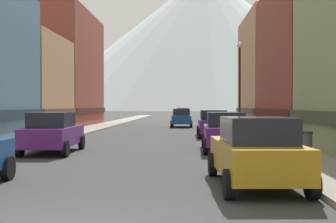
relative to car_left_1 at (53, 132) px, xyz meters
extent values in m
cube|color=gray|center=(-2.45, 22.59, -0.82)|extent=(2.50, 100.00, 0.15)
cube|color=gray|center=(10.05, 22.59, -0.82)|extent=(2.50, 100.00, 0.15)
cube|color=tan|center=(-7.22, 14.07, 2.79)|extent=(7.05, 8.53, 7.38)
cube|color=brown|center=(-7.22, 14.07, 0.70)|extent=(7.35, 8.53, 0.50)
cube|color=brown|center=(-6.88, 25.26, 4.80)|extent=(6.36, 13.35, 11.41)
cube|color=#3B1B16|center=(-6.88, 25.26, 0.70)|extent=(6.66, 13.35, 0.50)
cube|color=tan|center=(16.11, 22.09, 4.26)|extent=(9.63, 11.86, 10.33)
cube|color=brown|center=(16.11, 22.09, 0.70)|extent=(9.93, 11.86, 0.50)
cylinder|color=black|center=(0.88, -7.08, -0.56)|extent=(0.23, 0.68, 0.68)
cube|color=#591E72|center=(0.00, 0.06, -0.16)|extent=(2.00, 4.46, 0.80)
cube|color=#1E232D|center=(0.01, -0.19, 0.56)|extent=(1.68, 2.26, 0.64)
cylinder|color=black|center=(-0.98, 1.68, -0.56)|extent=(0.24, 0.69, 0.68)
cylinder|color=black|center=(0.86, 1.74, -0.56)|extent=(0.24, 0.69, 0.68)
cylinder|color=black|center=(-0.86, -1.62, -0.56)|extent=(0.24, 0.69, 0.68)
cylinder|color=black|center=(0.98, -1.55, -0.56)|extent=(0.24, 0.69, 0.68)
cube|color=#B28419|center=(7.60, -7.68, -0.16)|extent=(2.05, 4.49, 0.80)
cube|color=#1E232D|center=(7.61, -7.93, 0.56)|extent=(1.71, 2.28, 0.64)
cylinder|color=black|center=(6.60, -6.07, -0.56)|extent=(0.25, 0.69, 0.68)
cylinder|color=black|center=(8.44, -5.98, -0.56)|extent=(0.25, 0.69, 0.68)
cylinder|color=black|center=(6.76, -9.37, -0.56)|extent=(0.25, 0.69, 0.68)
cylinder|color=black|center=(8.60, -9.28, -0.56)|extent=(0.25, 0.69, 0.68)
cube|color=#591E72|center=(7.60, 1.19, -0.16)|extent=(1.93, 4.44, 0.80)
cube|color=#1E232D|center=(7.59, 0.94, 0.56)|extent=(1.64, 2.23, 0.64)
cylinder|color=black|center=(6.71, 2.86, -0.56)|extent=(0.23, 0.68, 0.68)
cylinder|color=black|center=(8.55, 2.82, -0.56)|extent=(0.23, 0.68, 0.68)
cylinder|color=black|center=(6.64, -0.44, -0.56)|extent=(0.23, 0.68, 0.68)
cylinder|color=black|center=(8.48, -0.48, -0.56)|extent=(0.23, 0.68, 0.68)
cube|color=#591E72|center=(7.60, 10.20, -0.16)|extent=(1.84, 4.40, 0.80)
cube|color=#1E232D|center=(7.60, 9.95, 0.56)|extent=(1.60, 2.20, 0.64)
cylinder|color=black|center=(6.68, 11.85, -0.56)|extent=(0.22, 0.68, 0.68)
cylinder|color=black|center=(8.52, 11.85, -0.56)|extent=(0.22, 0.68, 0.68)
cylinder|color=black|center=(6.68, 8.55, -0.56)|extent=(0.22, 0.68, 0.68)
cylinder|color=black|center=(8.52, 8.55, -0.56)|extent=(0.22, 0.68, 0.68)
cube|color=#591E72|center=(5.40, 40.97, -0.16)|extent=(1.84, 4.40, 0.80)
cube|color=#1E232D|center=(5.40, 40.72, 0.56)|extent=(1.60, 2.20, 0.64)
cylinder|color=black|center=(4.48, 42.62, -0.56)|extent=(0.22, 0.68, 0.68)
cylinder|color=black|center=(6.32, 42.62, -0.56)|extent=(0.22, 0.68, 0.68)
cylinder|color=black|center=(4.48, 39.32, -0.56)|extent=(0.22, 0.68, 0.68)
cylinder|color=black|center=(6.32, 39.32, -0.56)|extent=(0.22, 0.68, 0.68)
cube|color=#19478C|center=(5.40, 24.11, -0.16)|extent=(1.84, 4.40, 0.80)
cube|color=#1E232D|center=(5.40, 23.86, 0.56)|extent=(1.60, 2.20, 0.64)
cylinder|color=black|center=(4.48, 25.76, -0.56)|extent=(0.22, 0.68, 0.68)
cylinder|color=black|center=(6.32, 25.76, -0.56)|extent=(0.22, 0.68, 0.68)
cylinder|color=black|center=(4.48, 22.46, -0.56)|extent=(0.22, 0.68, 0.68)
cylinder|color=black|center=(6.32, 22.46, -0.56)|extent=(0.22, 0.68, 0.68)
cylinder|color=#4C5156|center=(10.15, -2.78, -0.30)|extent=(0.56, 0.56, 0.90)
cylinder|color=#2D2D33|center=(10.15, -2.78, 0.19)|extent=(0.59, 0.59, 0.08)
cylinder|color=gray|center=(10.80, 1.69, -0.54)|extent=(0.43, 0.43, 0.42)
sphere|color=#2B7037|center=(10.80, 1.69, -0.15)|extent=(0.46, 0.46, 0.46)
cylinder|color=maroon|center=(-2.45, 3.82, -0.08)|extent=(0.36, 0.36, 1.35)
sphere|color=tan|center=(-2.45, 3.82, 0.71)|extent=(0.21, 0.21, 0.21)
cylinder|color=black|center=(9.15, 8.51, 2.00)|extent=(0.12, 0.12, 5.50)
sphere|color=white|center=(9.15, 8.51, 4.93)|extent=(0.36, 0.36, 0.36)
cone|color=silver|center=(17.56, 247.59, 40.16)|extent=(202.68, 202.68, 82.13)
camera|label=1|loc=(5.82, -19.13, 1.17)|focal=47.42mm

